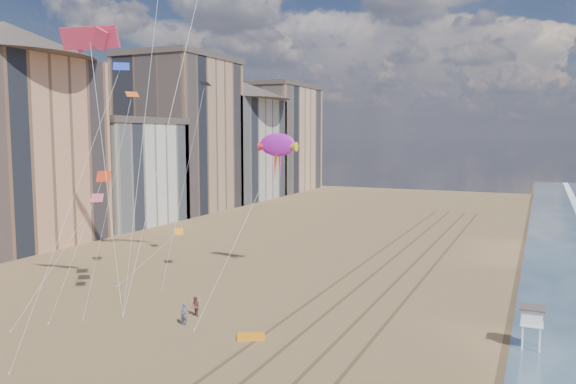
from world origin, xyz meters
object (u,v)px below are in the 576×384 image
Objects in this scene: grounded_kite at (251,337)px; kite_flyer_b at (195,306)px; show_kite at (278,145)px; lifeguard_stand at (532,317)px; kite_flyer_a at (184,314)px.

kite_flyer_b is (-6.25, 2.40, 0.69)m from grounded_kite.
grounded_kite is at bearing -70.78° from show_kite.
grounded_kite is (-18.03, -6.00, -2.10)m from lifeguard_stand.
lifeguard_stand is at bearing 36.13° from kite_flyer_b.
show_kite reaches higher than kite_flyer_b.
grounded_kite is 1.14× the size of kite_flyer_a.
lifeguard_stand is 1.67× the size of kite_flyer_a.
kite_flyer_a is (-0.02, -16.34, -12.39)m from show_kite.
lifeguard_stand reaches higher than kite_flyer_b.
show_kite is 20.50m from kite_flyer_a.
grounded_kite is 5.86m from kite_flyer_a.
kite_flyer_b is (-0.44, 2.14, -0.06)m from kite_flyer_a.
kite_flyer_b is (-0.46, -14.19, -12.45)m from show_kite.
kite_flyer_a is at bearing -166.45° from lifeguard_stand.
show_kite is 18.88m from kite_flyer_b.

